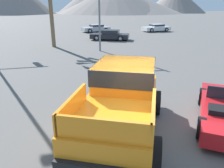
% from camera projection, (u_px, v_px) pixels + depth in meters
% --- Properties ---
extents(ground_plane, '(320.00, 320.00, 0.00)m').
position_uv_depth(ground_plane, '(130.00, 128.00, 6.88)').
color(ground_plane, '#5B5956').
extents(orange_pickup_truck, '(3.89, 5.34, 1.95)m').
position_uv_depth(orange_pickup_truck, '(122.00, 95.00, 6.63)').
color(orange_pickup_truck, orange).
rests_on(orange_pickup_truck, ground_plane).
extents(parked_car_dark, '(4.67, 3.35, 1.11)m').
position_uv_depth(parked_car_dark, '(110.00, 35.00, 24.97)').
color(parked_car_dark, '#232328').
rests_on(parked_car_dark, ground_plane).
extents(parked_car_silver, '(4.37, 2.57, 1.08)m').
position_uv_depth(parked_car_silver, '(96.00, 28.00, 32.82)').
color(parked_car_silver, '#B7BABF').
rests_on(parked_car_silver, ground_plane).
extents(parked_car_white, '(4.47, 2.37, 1.10)m').
position_uv_depth(parked_car_white, '(156.00, 28.00, 33.41)').
color(parked_car_white, white).
rests_on(parked_car_white, ground_plane).
extents(traffic_light_main, '(3.94, 0.38, 5.57)m').
position_uv_depth(traffic_light_main, '(80.00, 3.00, 17.25)').
color(traffic_light_main, slate).
rests_on(traffic_light_main, ground_plane).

